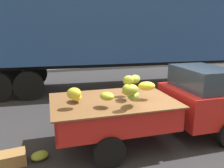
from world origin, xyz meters
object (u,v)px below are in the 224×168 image
(semi_trailer, at_px, (114,30))
(produce_crate, at_px, (12,159))
(pickup_truck, at_px, (186,101))
(fallen_banana_bunch_near_tailgate, at_px, (40,156))

(semi_trailer, distance_m, produce_crate, 6.90)
(pickup_truck, bearing_deg, semi_trailer, 94.02)
(fallen_banana_bunch_near_tailgate, bearing_deg, semi_trailer, 59.60)
(semi_trailer, relative_size, produce_crate, 23.29)
(pickup_truck, height_order, semi_trailer, semi_trailer)
(pickup_truck, relative_size, produce_crate, 9.18)
(semi_trailer, xyz_separation_m, produce_crate, (-3.62, -5.35, -2.41))
(pickup_truck, xyz_separation_m, semi_trailer, (-0.39, 5.09, 1.66))
(produce_crate, bearing_deg, fallen_banana_bunch_near_tailgate, 5.27)
(pickup_truck, distance_m, semi_trailer, 5.37)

